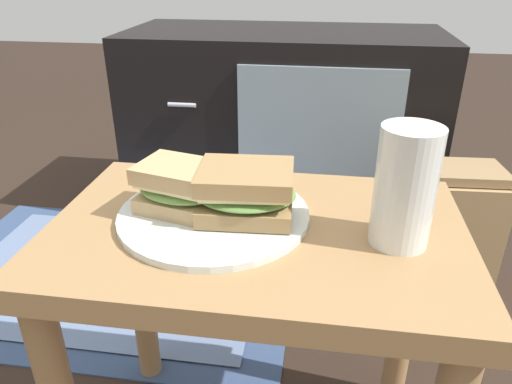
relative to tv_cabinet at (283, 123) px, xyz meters
name	(u,v)px	position (x,y,z in m)	size (l,w,h in m)	color
side_table	(256,280)	(0.05, -0.95, 0.08)	(0.56, 0.36, 0.46)	#A37A4C
tv_cabinet	(283,123)	(0.00, 0.00, 0.00)	(0.96, 0.46, 0.58)	black
area_rug	(113,275)	(-0.41, -0.50, -0.29)	(0.98, 0.67, 0.01)	#384C72
plate	(214,215)	(-0.01, -0.94, 0.17)	(0.26, 0.26, 0.01)	silver
sandwich_front	(181,187)	(-0.05, -0.93, 0.21)	(0.14, 0.11, 0.07)	tan
sandwich_back	(246,192)	(0.04, -0.94, 0.21)	(0.14, 0.12, 0.07)	#9E7A4C
beer_glass	(405,189)	(0.24, -0.96, 0.24)	(0.07, 0.07, 0.15)	silver
paper_bag	(443,237)	(0.44, -0.46, -0.11)	(0.23, 0.17, 0.36)	tan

